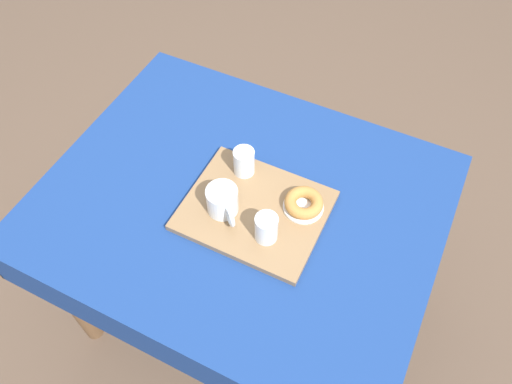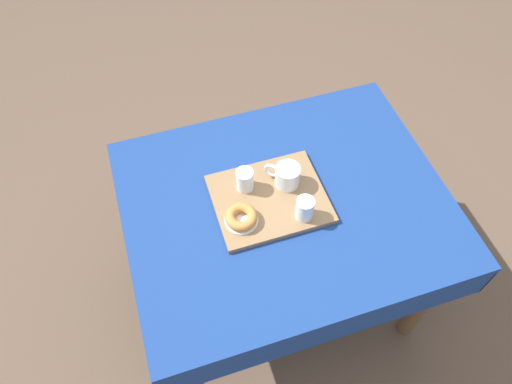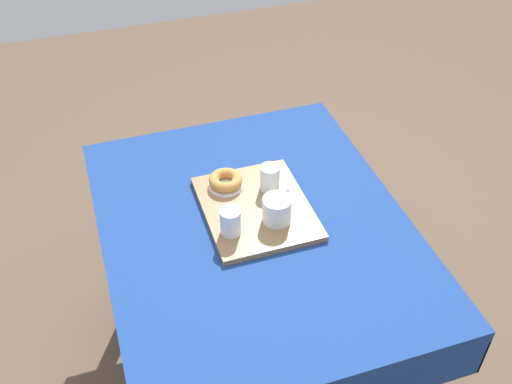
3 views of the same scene
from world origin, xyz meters
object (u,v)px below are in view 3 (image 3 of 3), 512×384
at_px(dining_table, 255,247).
at_px(serving_tray, 256,208).
at_px(sugar_donut_left, 226,180).
at_px(tea_mug_left, 277,210).
at_px(donut_plate_left, 226,185).
at_px(water_glass_far, 270,179).
at_px(water_glass_near, 231,223).

xyz_separation_m(dining_table, serving_tray, (0.06, -0.02, 0.11)).
bearing_deg(sugar_donut_left, tea_mug_left, -152.32).
bearing_deg(serving_tray, dining_table, 159.55).
xyz_separation_m(donut_plate_left, sugar_donut_left, (0.00, 0.00, 0.02)).
bearing_deg(water_glass_far, serving_tray, 134.72).
xyz_separation_m(dining_table, water_glass_far, (0.12, -0.09, 0.16)).
bearing_deg(serving_tray, water_glass_far, -45.28).
xyz_separation_m(water_glass_near, sugar_donut_left, (0.20, -0.04, -0.01)).
relative_size(serving_tray, water_glass_near, 4.58).
bearing_deg(donut_plate_left, serving_tray, -152.63).
relative_size(dining_table, sugar_donut_left, 10.46).
height_order(tea_mug_left, sugar_donut_left, tea_mug_left).
distance_m(donut_plate_left, sugar_donut_left, 0.02).
xyz_separation_m(dining_table, water_glass_near, (-0.03, 0.08, 0.16)).
distance_m(water_glass_near, donut_plate_left, 0.21).
relative_size(dining_table, serving_tray, 2.92).
xyz_separation_m(water_glass_near, donut_plate_left, (0.20, -0.04, -0.03)).
distance_m(tea_mug_left, water_glass_far, 0.15).
bearing_deg(water_glass_near, donut_plate_left, -11.98).
height_order(serving_tray, tea_mug_left, tea_mug_left).
bearing_deg(water_glass_far, water_glass_near, 131.50).
relative_size(dining_table, water_glass_near, 13.39).
bearing_deg(donut_plate_left, water_glass_far, -112.14).
xyz_separation_m(serving_tray, water_glass_near, (-0.09, 0.10, 0.05)).
height_order(tea_mug_left, water_glass_far, water_glass_far).
height_order(water_glass_near, water_glass_far, same).
relative_size(serving_tray, donut_plate_left, 3.39).
bearing_deg(donut_plate_left, dining_table, -166.97).
bearing_deg(tea_mug_left, dining_table, 72.15).
xyz_separation_m(serving_tray, sugar_donut_left, (0.12, 0.06, 0.03)).
height_order(serving_tray, water_glass_far, water_glass_far).
xyz_separation_m(tea_mug_left, sugar_donut_left, (0.20, 0.10, -0.01)).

